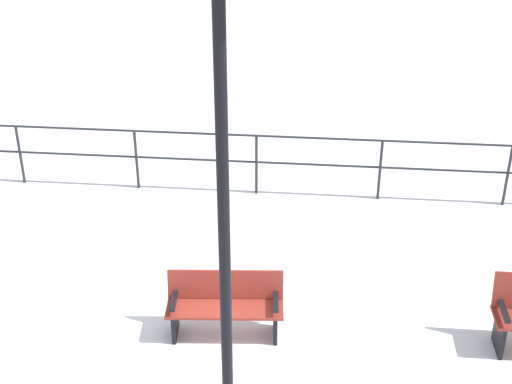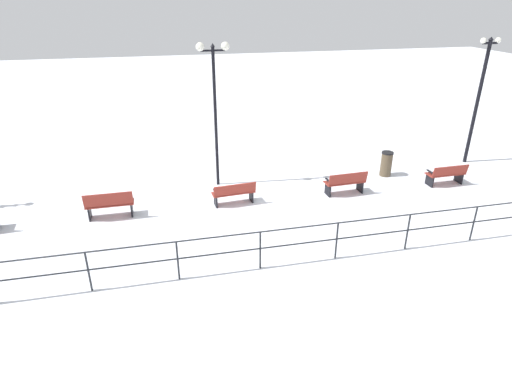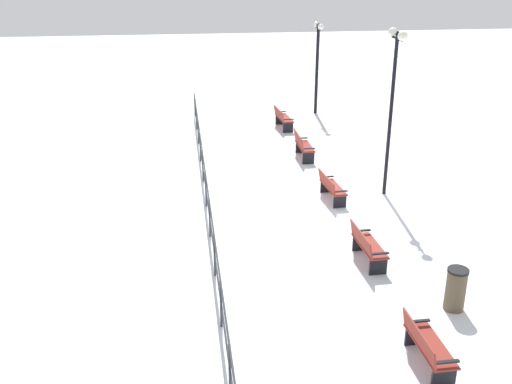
{
  "view_description": "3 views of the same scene",
  "coord_description": "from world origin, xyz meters",
  "px_view_note": "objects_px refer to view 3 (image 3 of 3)",
  "views": [
    {
      "loc": [
        7.36,
        1.13,
        5.9
      ],
      "look_at": [
        -2.08,
        0.18,
        0.98
      ],
      "focal_mm": 50.14,
      "sensor_mm": 36.0,
      "label": 1
    },
    {
      "loc": [
        -13.29,
        2.26,
        6.72
      ],
      "look_at": [
        -1.12,
        -0.53,
        0.92
      ],
      "focal_mm": 30.24,
      "sensor_mm": 36.0,
      "label": 2
    },
    {
      "loc": [
        -4.55,
        -17.18,
        7.45
      ],
      "look_at": [
        -2.57,
        -1.53,
        1.02
      ],
      "focal_mm": 42.32,
      "sensor_mm": 36.0,
      "label": 3
    }
  ],
  "objects_px": {
    "bench_third": "(331,187)",
    "bench_nearest": "(427,346)",
    "trash_bin": "(456,289)",
    "lamppost_far": "(317,55)",
    "bench_fifth": "(283,118)",
    "bench_fourth": "(303,146)",
    "lamppost_middle": "(394,80)",
    "bench_second": "(367,246)"
  },
  "relations": [
    {
      "from": "bench_second",
      "to": "lamppost_far",
      "type": "bearing_deg",
      "value": 79.9
    },
    {
      "from": "bench_fifth",
      "to": "lamppost_middle",
      "type": "bearing_deg",
      "value": -80.53
    },
    {
      "from": "lamppost_middle",
      "to": "lamppost_far",
      "type": "height_order",
      "value": "lamppost_middle"
    },
    {
      "from": "bench_fourth",
      "to": "bench_fifth",
      "type": "bearing_deg",
      "value": 90.87
    },
    {
      "from": "bench_second",
      "to": "bench_nearest",
      "type": "bearing_deg",
      "value": -93.66
    },
    {
      "from": "bench_fifth",
      "to": "bench_fourth",
      "type": "bearing_deg",
      "value": -93.7
    },
    {
      "from": "bench_nearest",
      "to": "lamppost_far",
      "type": "xyz_separation_m",
      "value": [
        2.01,
        18.83,
        2.32
      ]
    },
    {
      "from": "bench_fourth",
      "to": "lamppost_far",
      "type": "relative_size",
      "value": 0.36
    },
    {
      "from": "bench_third",
      "to": "bench_fourth",
      "type": "height_order",
      "value": "bench_fourth"
    },
    {
      "from": "bench_fifth",
      "to": "lamppost_far",
      "type": "relative_size",
      "value": 0.38
    },
    {
      "from": "trash_bin",
      "to": "lamppost_middle",
      "type": "bearing_deg",
      "value": 84.59
    },
    {
      "from": "bench_third",
      "to": "bench_fourth",
      "type": "distance_m",
      "value": 4.11
    },
    {
      "from": "bench_fifth",
      "to": "trash_bin",
      "type": "height_order",
      "value": "trash_bin"
    },
    {
      "from": "bench_second",
      "to": "lamppost_far",
      "type": "xyz_separation_m",
      "value": [
        1.93,
        14.73,
        2.29
      ]
    },
    {
      "from": "lamppost_far",
      "to": "trash_bin",
      "type": "relative_size",
      "value": 4.25
    },
    {
      "from": "lamppost_middle",
      "to": "lamppost_far",
      "type": "bearing_deg",
      "value": 90.0
    },
    {
      "from": "bench_second",
      "to": "bench_fifth",
      "type": "bearing_deg",
      "value": 87.78
    },
    {
      "from": "bench_second",
      "to": "bench_third",
      "type": "xyz_separation_m",
      "value": [
        0.09,
        4.1,
        -0.03
      ]
    },
    {
      "from": "bench_nearest",
      "to": "bench_second",
      "type": "height_order",
      "value": "bench_second"
    },
    {
      "from": "bench_fifth",
      "to": "lamppost_far",
      "type": "bearing_deg",
      "value": 45.51
    },
    {
      "from": "bench_fourth",
      "to": "trash_bin",
      "type": "distance_m",
      "value": 10.59
    },
    {
      "from": "bench_fifth",
      "to": "lamppost_middle",
      "type": "relative_size",
      "value": 0.31
    },
    {
      "from": "bench_fourth",
      "to": "lamppost_middle",
      "type": "height_order",
      "value": "lamppost_middle"
    },
    {
      "from": "bench_second",
      "to": "trash_bin",
      "type": "distance_m",
      "value": 2.65
    },
    {
      "from": "bench_third",
      "to": "bench_fourth",
      "type": "xyz_separation_m",
      "value": [
        -0.09,
        4.1,
        0.06
      ]
    },
    {
      "from": "lamppost_far",
      "to": "trash_bin",
      "type": "distance_m",
      "value": 17.2
    },
    {
      "from": "bench_second",
      "to": "bench_third",
      "type": "relative_size",
      "value": 0.99
    },
    {
      "from": "bench_nearest",
      "to": "lamppost_far",
      "type": "height_order",
      "value": "lamppost_far"
    },
    {
      "from": "bench_third",
      "to": "trash_bin",
      "type": "height_order",
      "value": "trash_bin"
    },
    {
      "from": "bench_second",
      "to": "bench_fifth",
      "type": "relative_size",
      "value": 0.95
    },
    {
      "from": "bench_second",
      "to": "lamppost_middle",
      "type": "xyz_separation_m",
      "value": [
        1.93,
        4.39,
        3.25
      ]
    },
    {
      "from": "bench_third",
      "to": "bench_nearest",
      "type": "bearing_deg",
      "value": -96.08
    },
    {
      "from": "bench_fifth",
      "to": "trash_bin",
      "type": "bearing_deg",
      "value": -89.45
    },
    {
      "from": "bench_nearest",
      "to": "lamppost_far",
      "type": "relative_size",
      "value": 0.35
    },
    {
      "from": "bench_third",
      "to": "trash_bin",
      "type": "bearing_deg",
      "value": -84.24
    },
    {
      "from": "bench_third",
      "to": "lamppost_far",
      "type": "bearing_deg",
      "value": 75.18
    },
    {
      "from": "lamppost_far",
      "to": "trash_bin",
      "type": "bearing_deg",
      "value": -92.13
    },
    {
      "from": "bench_second",
      "to": "trash_bin",
      "type": "bearing_deg",
      "value": -63.29
    },
    {
      "from": "bench_nearest",
      "to": "bench_third",
      "type": "bearing_deg",
      "value": 87.68
    },
    {
      "from": "lamppost_far",
      "to": "lamppost_middle",
      "type": "bearing_deg",
      "value": -90.0
    },
    {
      "from": "bench_nearest",
      "to": "bench_fourth",
      "type": "relative_size",
      "value": 0.98
    },
    {
      "from": "bench_second",
      "to": "lamppost_far",
      "type": "height_order",
      "value": "lamppost_far"
    }
  ]
}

